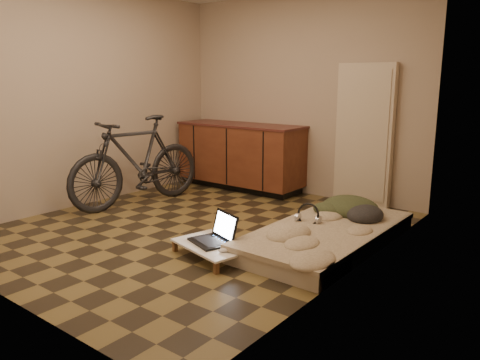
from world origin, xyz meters
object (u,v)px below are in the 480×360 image
Objects in this scene: lap_desk at (213,245)px; laptop at (215,236)px; futon at (327,236)px; bicycle at (137,157)px.

lap_desk is 0.08m from laptop.
futon is at bearing 67.75° from lap_desk.
lap_desk is at bearing -125.02° from futon.
bicycle is at bearing 179.29° from laptop.
laptop is (-0.02, 0.05, 0.07)m from lap_desk.
bicycle is 4.10× the size of laptop.
futon is at bearing 71.59° from laptop.
bicycle is 2.37× the size of lap_desk.
bicycle reaches higher than lap_desk.
futon is 2.51× the size of lap_desk.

